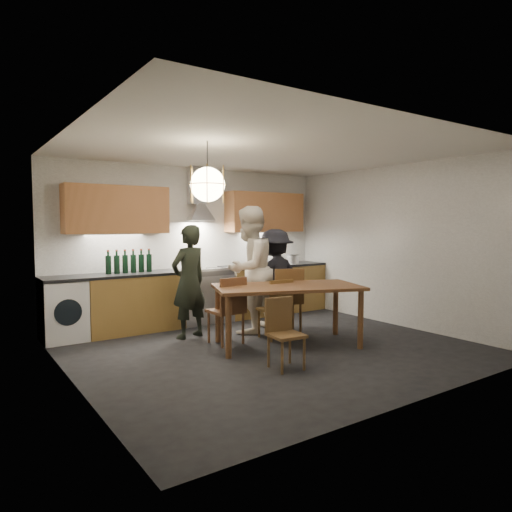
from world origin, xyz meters
TOP-DOWN VIEW (x-y plane):
  - ground at (0.00, 0.00)m, footprint 5.00×5.00m
  - room_shell at (0.00, 0.00)m, footprint 5.02×4.52m
  - counter_run at (0.02, 1.95)m, footprint 5.00×0.62m
  - range_stove at (0.00, 1.94)m, footprint 0.90×0.60m
  - wall_fixtures at (0.00, 2.07)m, footprint 4.30×0.54m
  - pendant_lamp at (-1.00, -0.10)m, footprint 0.43×0.43m
  - dining_table at (0.25, -0.02)m, footprint 2.15×1.58m
  - chair_back_left at (-0.38, 0.45)m, footprint 0.44×0.44m
  - chair_back_mid at (0.33, 0.31)m, footprint 0.40×0.40m
  - chair_back_right at (0.66, 0.51)m, footprint 0.58×0.58m
  - chair_front at (-0.38, -0.73)m, footprint 0.39×0.39m
  - person_left at (-0.66, 1.12)m, footprint 0.67×0.52m
  - person_mid at (0.25, 0.92)m, footprint 1.14×1.03m
  - person_right at (0.80, 0.99)m, footprint 1.07×0.70m
  - mixing_bowl at (1.10, 1.95)m, footprint 0.41×0.41m
  - stock_pot at (1.89, 1.90)m, footprint 0.28×0.28m
  - wine_bottles at (-1.23, 1.98)m, footprint 0.72×0.09m

SIDE VIEW (x-z plane):
  - ground at x=0.00m, z-range 0.00..0.00m
  - range_stove at x=0.00m, z-range -0.02..0.90m
  - counter_run at x=0.02m, z-range 0.00..0.90m
  - chair_front at x=-0.38m, z-range 0.06..0.86m
  - chair_back_mid at x=0.33m, z-range 0.06..0.93m
  - chair_back_left at x=-0.38m, z-range 0.07..1.00m
  - chair_back_right at x=0.66m, z-range 0.07..1.06m
  - dining_table at x=0.25m, z-range 0.31..1.13m
  - person_right at x=0.80m, z-range 0.00..1.56m
  - person_left at x=-0.66m, z-range 0.00..1.63m
  - mixing_bowl at x=1.10m, z-range 0.90..0.98m
  - person_mid at x=0.25m, z-range 0.00..1.91m
  - stock_pot at x=1.89m, z-range 0.90..1.06m
  - wine_bottles at x=-1.23m, z-range 0.90..1.26m
  - room_shell at x=0.00m, z-range 0.40..3.01m
  - wall_fixtures at x=0.00m, z-range 1.32..2.42m
  - pendant_lamp at x=-1.00m, z-range 1.75..2.45m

